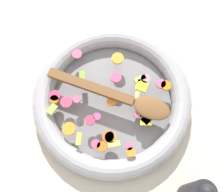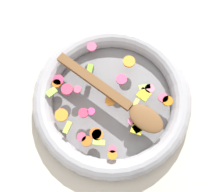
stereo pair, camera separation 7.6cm
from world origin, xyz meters
The scene contains 4 objects.
ground_plane centered at (0.00, 0.00, 0.00)m, with size 4.00×4.00×0.00m, color beige.
skillet centered at (0.00, 0.00, 0.02)m, with size 0.40×0.40×0.05m.
chopped_vegetables centered at (0.00, -0.03, 0.05)m, with size 0.27×0.26×0.01m.
wooden_spoon centered at (0.02, 0.00, 0.06)m, with size 0.31×0.08×0.01m.
Camera 2 is at (0.18, -0.18, 0.77)m, focal length 50.00 mm.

